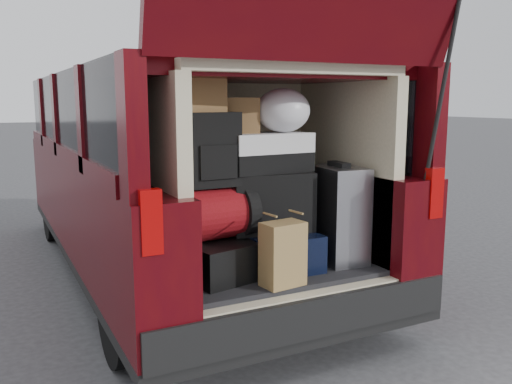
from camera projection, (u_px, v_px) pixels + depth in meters
ground at (279, 361)px, 3.29m from camera, size 80.00×80.00×0.00m
minivan at (177, 175)px, 4.77m from camera, size 1.90×5.35×2.77m
load_floor at (258, 303)px, 3.48m from camera, size 1.24×1.05×0.55m
black_hardshell at (212, 257)px, 3.17m from camera, size 0.49×0.61×0.22m
navy_hardshell at (276, 249)px, 3.32m from camera, size 0.43×0.52×0.22m
silver_roller at (338, 214)px, 3.43m from camera, size 0.28×0.42×0.60m
kraft_bag at (283, 254)px, 2.97m from camera, size 0.25×0.18×0.36m
red_duffel at (210, 213)px, 3.11m from camera, size 0.51×0.37×0.31m
black_soft_case at (269, 201)px, 3.31m from camera, size 0.54×0.37×0.36m
backpack at (212, 149)px, 3.05m from camera, size 0.30×0.18×0.42m
twotone_duffel at (267, 152)px, 3.27m from camera, size 0.54×0.30×0.23m
grocery_sack_lower at (201, 93)px, 3.00m from camera, size 0.25×0.21×0.21m
grocery_sack_upper at (239, 115)px, 3.22m from camera, size 0.23×0.20×0.21m
plastic_bag_center at (283, 110)px, 3.27m from camera, size 0.35×0.33×0.27m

